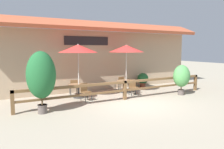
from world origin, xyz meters
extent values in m
plane|color=#9E937F|center=(0.00, 0.00, 0.00)|extent=(60.00, 60.00, 0.00)
cube|color=tan|center=(0.00, 4.20, 1.80)|extent=(14.00, 0.40, 3.60)
cube|color=#B25133|center=(0.00, 3.65, 3.88)|extent=(14.28, 1.48, 0.70)
cube|color=black|center=(-0.77, 3.97, 3.00)|extent=(2.75, 0.04, 0.50)
cube|color=brown|center=(0.00, 1.05, 0.89)|extent=(10.40, 0.14, 0.11)
cube|color=brown|center=(0.00, 1.05, 0.47)|extent=(10.40, 0.10, 0.09)
cube|color=brown|center=(-5.13, 1.05, 0.47)|extent=(0.14, 0.14, 0.95)
cube|color=brown|center=(0.00, 1.05, 0.47)|extent=(0.14, 0.14, 0.95)
cube|color=brown|center=(5.13, 1.05, 0.47)|extent=(0.14, 0.14, 0.95)
cylinder|color=#B7B2A8|center=(-1.84, 2.61, 1.20)|extent=(0.06, 0.06, 2.41)
cone|color=red|center=(-1.84, 2.61, 2.55)|extent=(2.03, 2.03, 0.41)
sphere|color=#B2ADA3|center=(-1.84, 2.61, 2.75)|extent=(0.07, 0.07, 0.07)
cylinder|color=olive|center=(-1.84, 2.61, 0.68)|extent=(1.07, 1.07, 0.05)
cylinder|color=#333333|center=(-1.84, 2.61, 0.33)|extent=(0.07, 0.07, 0.65)
cylinder|color=#333333|center=(-1.84, 2.61, 0.01)|extent=(0.59, 0.59, 0.03)
cube|color=brown|center=(-1.77, 1.79, 0.42)|extent=(0.50, 0.50, 0.05)
cube|color=brown|center=(-1.81, 1.97, 0.65)|extent=(0.40, 0.12, 0.40)
cylinder|color=#2D2D2D|center=(-1.91, 1.56, 0.20)|extent=(0.04, 0.04, 0.40)
cylinder|color=#2D2D2D|center=(-1.54, 1.64, 0.20)|extent=(0.04, 0.04, 0.40)
cylinder|color=#2D2D2D|center=(-2.00, 1.93, 0.20)|extent=(0.04, 0.04, 0.40)
cylinder|color=#2D2D2D|center=(-1.62, 2.01, 0.20)|extent=(0.04, 0.04, 0.40)
cube|color=brown|center=(-1.83, 3.44, 0.42)|extent=(0.49, 0.49, 0.05)
cube|color=brown|center=(-1.87, 3.26, 0.65)|extent=(0.40, 0.11, 0.40)
cylinder|color=#2D2D2D|center=(-1.61, 3.59, 0.20)|extent=(0.04, 0.04, 0.40)
cylinder|color=#2D2D2D|center=(-1.98, 3.67, 0.20)|extent=(0.04, 0.04, 0.40)
cylinder|color=#2D2D2D|center=(-1.68, 3.22, 0.20)|extent=(0.04, 0.04, 0.40)
cylinder|color=#2D2D2D|center=(-2.05, 3.29, 0.20)|extent=(0.04, 0.04, 0.40)
cylinder|color=#B7B2A8|center=(1.04, 2.54, 1.20)|extent=(0.06, 0.06, 2.41)
cone|color=red|center=(1.04, 2.54, 2.55)|extent=(2.03, 2.03, 0.41)
sphere|color=#B2ADA3|center=(1.04, 2.54, 2.75)|extent=(0.07, 0.07, 0.07)
cylinder|color=olive|center=(1.04, 2.54, 0.68)|extent=(1.07, 1.07, 0.05)
cylinder|color=#333333|center=(1.04, 2.54, 0.33)|extent=(0.07, 0.07, 0.65)
cylinder|color=#333333|center=(1.04, 2.54, 0.01)|extent=(0.59, 0.59, 0.03)
cube|color=brown|center=(0.98, 1.70, 0.42)|extent=(0.50, 0.50, 0.05)
cube|color=brown|center=(1.03, 1.89, 0.65)|extent=(0.40, 0.13, 0.40)
cylinder|color=#2D2D2D|center=(0.76, 1.56, 0.20)|extent=(0.04, 0.04, 0.40)
cylinder|color=#2D2D2D|center=(1.13, 1.47, 0.20)|extent=(0.04, 0.04, 0.40)
cylinder|color=#2D2D2D|center=(0.84, 1.93, 0.20)|extent=(0.04, 0.04, 0.40)
cylinder|color=#2D2D2D|center=(1.21, 1.84, 0.20)|extent=(0.04, 0.04, 0.40)
cube|color=brown|center=(1.10, 3.39, 0.42)|extent=(0.45, 0.45, 0.05)
cube|color=brown|center=(1.11, 3.20, 0.65)|extent=(0.40, 0.06, 0.40)
cylinder|color=#2D2D2D|center=(1.27, 3.59, 0.20)|extent=(0.04, 0.04, 0.40)
cylinder|color=#2D2D2D|center=(0.90, 3.56, 0.20)|extent=(0.04, 0.04, 0.40)
cylinder|color=#2D2D2D|center=(1.30, 3.21, 0.20)|extent=(0.04, 0.04, 0.40)
cylinder|color=#2D2D2D|center=(0.92, 3.18, 0.20)|extent=(0.04, 0.04, 0.40)
cylinder|color=#564C47|center=(-4.09, 0.68, 0.18)|extent=(0.35, 0.35, 0.35)
cylinder|color=#564C47|center=(-4.09, 0.68, 0.33)|extent=(0.38, 0.38, 0.04)
cylinder|color=brown|center=(-4.09, 0.68, 0.63)|extent=(0.06, 0.06, 0.56)
ellipsoid|color=#1E5B2D|center=(-4.09, 0.68, 1.53)|extent=(1.13, 1.02, 1.85)
cylinder|color=#564C47|center=(3.34, 0.50, 0.14)|extent=(0.34, 0.34, 0.29)
cylinder|color=#564C47|center=(3.34, 0.50, 0.27)|extent=(0.37, 0.37, 0.04)
cylinder|color=brown|center=(3.34, 0.50, 0.47)|extent=(0.06, 0.06, 0.36)
ellipsoid|color=#4C934C|center=(3.34, 0.50, 1.06)|extent=(0.95, 0.86, 1.21)
cylinder|color=brown|center=(3.03, 3.55, 0.14)|extent=(0.37, 0.37, 0.28)
cylinder|color=brown|center=(3.03, 3.55, 0.26)|extent=(0.40, 0.40, 0.04)
ellipsoid|color=#1E5B2D|center=(3.03, 3.55, 0.58)|extent=(0.75, 0.67, 0.71)
camera|label=1|loc=(-5.79, -7.99, 2.54)|focal=35.00mm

